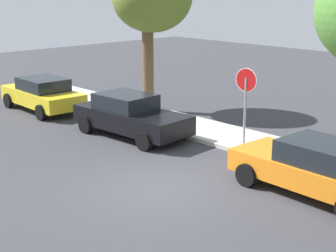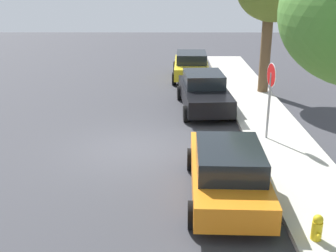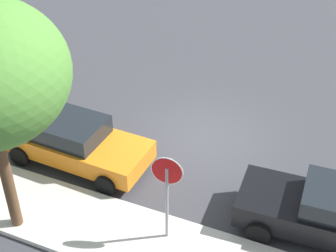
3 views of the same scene
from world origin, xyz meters
name	(u,v)px [view 3 (image 3 of 3)]	position (x,y,z in m)	size (l,w,h in m)	color
ground_plane	(203,137)	(0.00, 0.00, 0.00)	(60.00, 60.00, 0.00)	#38383D
sidewalk_curb	(135,241)	(0.00, 4.94, 0.07)	(32.00, 2.26, 0.14)	beige
stop_sign	(167,185)	(-0.69, 4.51, 1.86)	(0.79, 0.11, 2.70)	gray
parked_car_black	(331,212)	(-4.41, 2.67, 0.76)	(4.62, 2.22, 1.51)	black
parked_car_orange	(75,141)	(3.13, 2.67, 0.74)	(4.49, 2.12, 1.46)	orange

